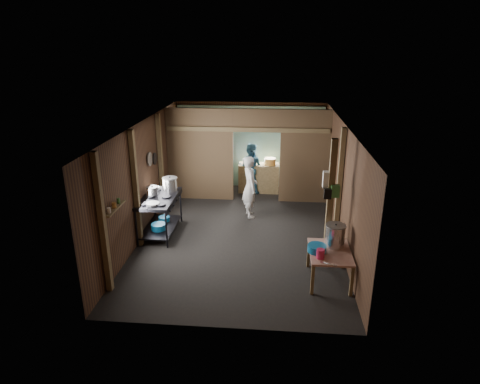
# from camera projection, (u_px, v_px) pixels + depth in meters

# --- Properties ---
(floor) EXTENTS (4.50, 7.00, 0.00)m
(floor) POSITION_uv_depth(u_px,v_px,m) (241.00, 232.00, 9.83)
(floor) COLOR black
(floor) RESTS_ON ground
(ceiling) EXTENTS (4.50, 7.00, 0.00)m
(ceiling) POSITION_uv_depth(u_px,v_px,m) (241.00, 124.00, 8.94)
(ceiling) COLOR #2E2B26
(ceiling) RESTS_ON ground
(wall_back) EXTENTS (4.50, 0.00, 2.60)m
(wall_back) POSITION_uv_depth(u_px,v_px,m) (250.00, 145.00, 12.66)
(wall_back) COLOR #563620
(wall_back) RESTS_ON ground
(wall_front) EXTENTS (4.50, 0.00, 2.60)m
(wall_front) POSITION_uv_depth(u_px,v_px,m) (221.00, 255.00, 6.10)
(wall_front) COLOR #563620
(wall_front) RESTS_ON ground
(wall_left) EXTENTS (0.00, 7.00, 2.60)m
(wall_left) POSITION_uv_depth(u_px,v_px,m) (144.00, 178.00, 9.56)
(wall_left) COLOR #563620
(wall_left) RESTS_ON ground
(wall_right) EXTENTS (0.00, 7.00, 2.60)m
(wall_right) POSITION_uv_depth(u_px,v_px,m) (341.00, 183.00, 9.20)
(wall_right) COLOR #563620
(wall_right) RESTS_ON ground
(partition_left) EXTENTS (1.85, 0.10, 2.60)m
(partition_left) POSITION_uv_depth(u_px,v_px,m) (200.00, 155.00, 11.55)
(partition_left) COLOR brown
(partition_left) RESTS_ON floor
(partition_right) EXTENTS (1.35, 0.10, 2.60)m
(partition_right) POSITION_uv_depth(u_px,v_px,m) (305.00, 157.00, 11.32)
(partition_right) COLOR brown
(partition_right) RESTS_ON floor
(partition_header) EXTENTS (1.30, 0.10, 0.60)m
(partition_header) POSITION_uv_depth(u_px,v_px,m) (257.00, 120.00, 11.08)
(partition_header) COLOR brown
(partition_header) RESTS_ON wall_back
(turquoise_panel) EXTENTS (4.40, 0.06, 2.50)m
(turquoise_panel) POSITION_uv_depth(u_px,v_px,m) (250.00, 147.00, 12.62)
(turquoise_panel) COLOR #81AFB1
(turquoise_panel) RESTS_ON wall_back
(back_counter) EXTENTS (1.20, 0.50, 0.85)m
(back_counter) POSITION_uv_depth(u_px,v_px,m) (259.00, 178.00, 12.42)
(back_counter) COLOR olive
(back_counter) RESTS_ON floor
(wall_clock) EXTENTS (0.20, 0.03, 0.20)m
(wall_clock) POSITION_uv_depth(u_px,v_px,m) (259.00, 126.00, 12.34)
(wall_clock) COLOR white
(wall_clock) RESTS_ON wall_back
(post_left_a) EXTENTS (0.10, 0.12, 2.60)m
(post_left_a) POSITION_uv_depth(u_px,v_px,m) (103.00, 225.00, 7.12)
(post_left_a) COLOR olive
(post_left_a) RESTS_ON floor
(post_left_b) EXTENTS (0.10, 0.12, 2.60)m
(post_left_b) POSITION_uv_depth(u_px,v_px,m) (136.00, 190.00, 8.81)
(post_left_b) COLOR olive
(post_left_b) RESTS_ON floor
(post_left_c) EXTENTS (0.10, 0.12, 2.60)m
(post_left_c) POSITION_uv_depth(u_px,v_px,m) (161.00, 164.00, 10.68)
(post_left_c) COLOR olive
(post_left_c) RESTS_ON floor
(post_right) EXTENTS (0.10, 0.12, 2.60)m
(post_right) POSITION_uv_depth(u_px,v_px,m) (339.00, 186.00, 9.02)
(post_right) COLOR olive
(post_right) RESTS_ON floor
(post_free) EXTENTS (0.12, 0.12, 2.60)m
(post_free) POSITION_uv_depth(u_px,v_px,m) (330.00, 204.00, 8.02)
(post_free) COLOR olive
(post_free) RESTS_ON floor
(cross_beam) EXTENTS (4.40, 0.12, 0.12)m
(cross_beam) POSITION_uv_depth(u_px,v_px,m) (247.00, 129.00, 11.14)
(cross_beam) COLOR olive
(cross_beam) RESTS_ON wall_left
(pan_lid_big) EXTENTS (0.03, 0.34, 0.34)m
(pan_lid_big) POSITION_uv_depth(u_px,v_px,m) (150.00, 159.00, 9.81)
(pan_lid_big) COLOR gray
(pan_lid_big) RESTS_ON wall_left
(pan_lid_small) EXTENTS (0.03, 0.30, 0.30)m
(pan_lid_small) POSITION_uv_depth(u_px,v_px,m) (155.00, 159.00, 10.22)
(pan_lid_small) COLOR black
(pan_lid_small) RESTS_ON wall_left
(wall_shelf) EXTENTS (0.14, 0.80, 0.03)m
(wall_shelf) POSITION_uv_depth(u_px,v_px,m) (114.00, 208.00, 7.55)
(wall_shelf) COLOR olive
(wall_shelf) RESTS_ON wall_left
(jar_white) EXTENTS (0.07, 0.07, 0.10)m
(jar_white) POSITION_uv_depth(u_px,v_px,m) (109.00, 210.00, 7.30)
(jar_white) COLOR white
(jar_white) RESTS_ON wall_shelf
(jar_yellow) EXTENTS (0.08, 0.08, 0.10)m
(jar_yellow) POSITION_uv_depth(u_px,v_px,m) (114.00, 205.00, 7.53)
(jar_yellow) COLOR #C3873B
(jar_yellow) RESTS_ON wall_shelf
(jar_green) EXTENTS (0.06, 0.06, 0.10)m
(jar_green) POSITION_uv_depth(u_px,v_px,m) (118.00, 201.00, 7.74)
(jar_green) COLOR #3D853E
(jar_green) RESTS_ON wall_shelf
(bag_white) EXTENTS (0.22, 0.15, 0.32)m
(bag_white) POSITION_uv_depth(u_px,v_px,m) (329.00, 180.00, 7.93)
(bag_white) COLOR white
(bag_white) RESTS_ON post_free
(bag_green) EXTENTS (0.16, 0.12, 0.24)m
(bag_green) POSITION_uv_depth(u_px,v_px,m) (335.00, 191.00, 7.85)
(bag_green) COLOR #3D853E
(bag_green) RESTS_ON post_free
(bag_black) EXTENTS (0.14, 0.10, 0.20)m
(bag_black) POSITION_uv_depth(u_px,v_px,m) (328.00, 194.00, 7.86)
(bag_black) COLOR black
(bag_black) RESTS_ON post_free
(gas_range) EXTENTS (0.80, 1.55, 0.91)m
(gas_range) POSITION_uv_depth(u_px,v_px,m) (160.00, 215.00, 9.64)
(gas_range) COLOR black
(gas_range) RESTS_ON floor
(prep_table) EXTENTS (0.76, 1.05, 0.62)m
(prep_table) POSITION_uv_depth(u_px,v_px,m) (329.00, 266.00, 7.75)
(prep_table) COLOR tan
(prep_table) RESTS_ON floor
(stove_pot_large) EXTENTS (0.46, 0.46, 0.36)m
(stove_pot_large) POSITION_uv_depth(u_px,v_px,m) (170.00, 185.00, 9.83)
(stove_pot_large) COLOR silver
(stove_pot_large) RESTS_ON gas_range
(stove_pot_med) EXTENTS (0.32, 0.32, 0.24)m
(stove_pot_med) POSITION_uv_depth(u_px,v_px,m) (152.00, 191.00, 9.56)
(stove_pot_med) COLOR silver
(stove_pot_med) RESTS_ON gas_range
(stove_saucepan) EXTENTS (0.18, 0.18, 0.10)m
(stove_saucepan) POSITION_uv_depth(u_px,v_px,m) (156.00, 189.00, 9.89)
(stove_saucepan) COLOR silver
(stove_saucepan) RESTS_ON gas_range
(frying_pan) EXTENTS (0.41, 0.57, 0.07)m
(frying_pan) POSITION_uv_depth(u_px,v_px,m) (153.00, 204.00, 9.02)
(frying_pan) COLOR gray
(frying_pan) RESTS_ON gas_range
(blue_tub_front) EXTENTS (0.34, 0.34, 0.14)m
(blue_tub_front) POSITION_uv_depth(u_px,v_px,m) (159.00, 227.00, 9.55)
(blue_tub_front) COLOR #1469A0
(blue_tub_front) RESTS_ON gas_range
(blue_tub_back) EXTENTS (0.27, 0.27, 0.11)m
(blue_tub_back) POSITION_uv_depth(u_px,v_px,m) (164.00, 219.00, 10.02)
(blue_tub_back) COLOR #1469A0
(blue_tub_back) RESTS_ON gas_range
(stock_pot) EXTENTS (0.40, 0.40, 0.45)m
(stock_pot) POSITION_uv_depth(u_px,v_px,m) (335.00, 236.00, 7.78)
(stock_pot) COLOR silver
(stock_pot) RESTS_ON prep_table
(wash_basin) EXTENTS (0.38, 0.38, 0.13)m
(wash_basin) POSITION_uv_depth(u_px,v_px,m) (317.00, 248.00, 7.61)
(wash_basin) COLOR #1469A0
(wash_basin) RESTS_ON prep_table
(pink_bucket) EXTENTS (0.16, 0.16, 0.17)m
(pink_bucket) POSITION_uv_depth(u_px,v_px,m) (320.00, 254.00, 7.37)
(pink_bucket) COLOR #D22653
(pink_bucket) RESTS_ON prep_table
(knife) EXTENTS (0.29, 0.15, 0.01)m
(knife) POSITION_uv_depth(u_px,v_px,m) (329.00, 264.00, 7.19)
(knife) COLOR silver
(knife) RESTS_ON prep_table
(yellow_tub) EXTENTS (0.34, 0.34, 0.19)m
(yellow_tub) POSITION_uv_depth(u_px,v_px,m) (270.00, 161.00, 12.22)
(yellow_tub) COLOR #C3873B
(yellow_tub) RESTS_ON back_counter
(red_cup) EXTENTS (0.13, 0.13, 0.16)m
(red_cup) POSITION_uv_depth(u_px,v_px,m) (245.00, 161.00, 12.28)
(red_cup) COLOR #B5212F
(red_cup) RESTS_ON back_counter
(cook) EXTENTS (0.53, 0.67, 1.60)m
(cook) POSITION_uv_depth(u_px,v_px,m) (250.00, 187.00, 10.51)
(cook) COLOR silver
(cook) RESTS_ON floor
(worker_back) EXTENTS (0.85, 0.73, 1.50)m
(worker_back) POSITION_uv_depth(u_px,v_px,m) (250.00, 168.00, 12.26)
(worker_back) COLOR #316683
(worker_back) RESTS_ON floor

